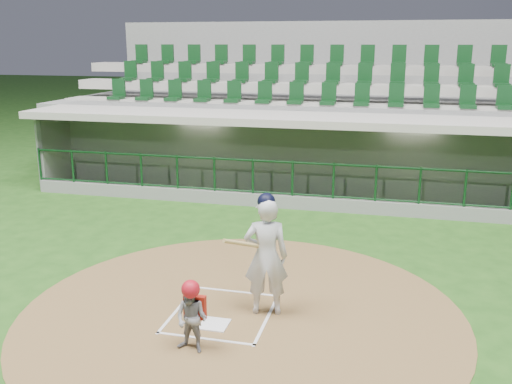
{
  "coord_description": "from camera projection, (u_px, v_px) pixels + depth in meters",
  "views": [
    {
      "loc": [
        2.57,
        -8.35,
        4.27
      ],
      "look_at": [
        -0.15,
        2.6,
        1.3
      ],
      "focal_mm": 40.0,
      "sensor_mm": 36.0,
      "label": 1
    }
  ],
  "objects": [
    {
      "name": "dugout_structure",
      "position": [
        310.0,
        160.0,
        16.6
      ],
      "size": [
        16.4,
        3.7,
        3.0
      ],
      "color": "slate",
      "rests_on": "ground"
    },
    {
      "name": "catcher",
      "position": [
        192.0,
        316.0,
        8.0
      ],
      "size": [
        0.55,
        0.46,
        1.08
      ],
      "color": "gray",
      "rests_on": "dirt_circle"
    },
    {
      "name": "ground",
      "position": [
        227.0,
        306.0,
        9.52
      ],
      "size": [
        120.0,
        120.0,
        0.0
      ],
      "primitive_type": "plane",
      "color": "#1F4B15",
      "rests_on": "ground"
    },
    {
      "name": "dirt_circle",
      "position": [
        242.0,
        313.0,
        9.26
      ],
      "size": [
        7.2,
        7.2,
        0.01
      ],
      "primitive_type": "cylinder",
      "color": "brown",
      "rests_on": "ground"
    },
    {
      "name": "home_plate",
      "position": [
        214.0,
        324.0,
        8.86
      ],
      "size": [
        0.43,
        0.43,
        0.02
      ],
      "primitive_type": "cube",
      "color": "white",
      "rests_on": "dirt_circle"
    },
    {
      "name": "seating_deck",
      "position": [
        319.0,
        129.0,
        19.4
      ],
      "size": [
        17.0,
        6.72,
        5.15
      ],
      "color": "gray",
      "rests_on": "ground"
    },
    {
      "name": "batter",
      "position": [
        266.0,
        255.0,
        9.03
      ],
      "size": [
        0.93,
        0.95,
        2.01
      ],
      "color": "silver",
      "rests_on": "dirt_circle"
    },
    {
      "name": "batter_box_chalk",
      "position": [
        222.0,
        313.0,
        9.24
      ],
      "size": [
        1.55,
        1.8,
        0.01
      ],
      "color": "white",
      "rests_on": "ground"
    }
  ]
}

